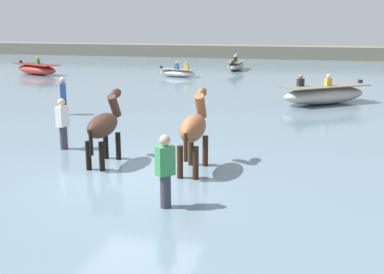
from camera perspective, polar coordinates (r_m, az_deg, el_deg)
ground_plane at (r=10.92m, az=-6.37°, el=-5.64°), size 120.00×120.00×0.00m
water_surface at (r=20.25m, az=3.82°, el=3.76°), size 90.00×90.00×0.26m
horse_lead_chestnut at (r=10.73m, az=0.24°, el=0.91°), size 0.53×1.90×2.07m
horse_trailing_dark_bay at (r=11.49m, az=-10.45°, el=1.22°), size 0.49×1.80×1.97m
boat_far_offshore at (r=34.28m, az=5.27°, el=8.53°), size 1.10×3.15×1.09m
boat_distant_west at (r=20.60m, az=15.52°, el=4.93°), size 3.91×3.51×1.26m
boat_far_inshore at (r=29.87m, az=-1.73°, el=7.71°), size 2.54×1.28×0.96m
boat_near_starboard at (r=32.78m, az=-18.07°, el=7.72°), size 3.94×2.62×1.15m
person_onlooker_right at (r=13.13m, az=-15.17°, el=1.19°), size 0.26×0.35×1.63m
person_onlooker_left at (r=8.69m, az=-3.21°, el=-4.63°), size 0.36×0.37×1.63m
person_spectator_far at (r=18.09m, az=-15.10°, el=4.51°), size 0.32×0.38×1.63m
far_shoreline at (r=45.63m, az=10.15°, el=9.79°), size 80.00×2.40×1.41m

